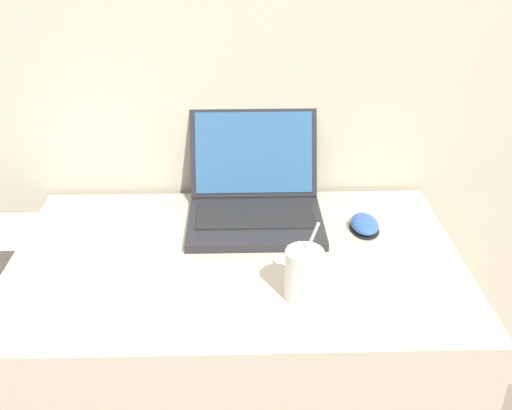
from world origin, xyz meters
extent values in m
cube|color=#BCB299|center=(0.00, 0.69, 1.25)|extent=(7.00, 0.04, 2.50)
cube|color=beige|center=(0.00, 0.32, 0.38)|extent=(1.02, 0.65, 0.75)
cube|color=#232326|center=(0.05, 0.46, 0.76)|extent=(0.33, 0.24, 0.02)
cube|color=black|center=(0.05, 0.48, 0.77)|extent=(0.29, 0.13, 0.00)
cube|color=#232326|center=(0.05, 0.63, 0.88)|extent=(0.33, 0.10, 0.22)
cube|color=#2D567F|center=(0.05, 0.62, 0.88)|extent=(0.30, 0.09, 0.19)
cylinder|color=silver|center=(0.14, 0.17, 0.81)|extent=(0.08, 0.08, 0.11)
cylinder|color=black|center=(0.14, 0.17, 0.86)|extent=(0.07, 0.07, 0.01)
cylinder|color=white|center=(0.14, 0.18, 0.86)|extent=(0.04, 0.03, 0.14)
ellipsoid|color=black|center=(0.31, 0.44, 0.76)|extent=(0.07, 0.11, 0.01)
ellipsoid|color=#2D569E|center=(0.31, 0.44, 0.77)|extent=(0.07, 0.10, 0.03)
cube|color=silver|center=(-0.38, 0.44, 0.76)|extent=(0.42, 0.15, 0.02)
camera|label=1|loc=(0.01, -0.82, 1.49)|focal=42.00mm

